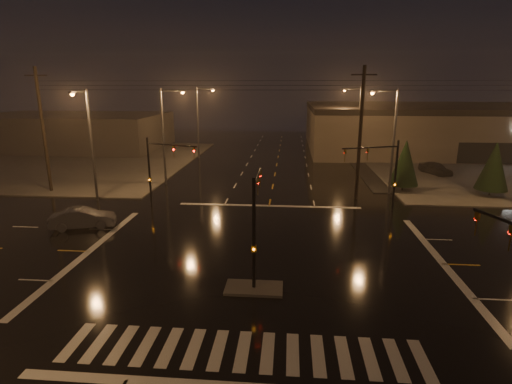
% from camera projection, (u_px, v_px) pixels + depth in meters
% --- Properties ---
extents(ground, '(140.00, 140.00, 0.00)m').
position_uv_depth(ground, '(260.00, 258.00, 24.67)').
color(ground, black).
rests_on(ground, ground).
extents(sidewalk_ne, '(36.00, 36.00, 0.12)m').
position_uv_depth(sidewalk_ne, '(511.00, 168.00, 51.07)').
color(sidewalk_ne, '#42403A').
rests_on(sidewalk_ne, ground).
extents(sidewalk_nw, '(36.00, 36.00, 0.12)m').
position_uv_depth(sidewalk_nw, '(63.00, 161.00, 55.99)').
color(sidewalk_nw, '#42403A').
rests_on(sidewalk_nw, ground).
extents(median_island, '(3.00, 1.60, 0.15)m').
position_uv_depth(median_island, '(254.00, 288.00, 20.80)').
color(median_island, '#42403A').
rests_on(median_island, ground).
extents(crosswalk, '(15.00, 2.60, 0.01)m').
position_uv_depth(crosswalk, '(243.00, 351.00, 16.01)').
color(crosswalk, beige).
rests_on(crosswalk, ground).
extents(stop_bar_far, '(16.00, 0.50, 0.01)m').
position_uv_depth(stop_bar_far, '(269.00, 206.00, 35.26)').
color(stop_bar_far, beige).
rests_on(stop_bar_far, ground).
extents(retail_building, '(60.20, 28.30, 7.20)m').
position_uv_depth(retail_building, '(495.00, 126.00, 65.06)').
color(retail_building, '#6A5F4C').
rests_on(retail_building, ground).
extents(commercial_block, '(30.00, 18.00, 5.60)m').
position_uv_depth(commercial_block, '(72.00, 131.00, 67.24)').
color(commercial_block, '#443F3C').
rests_on(commercial_block, ground).
extents(signal_mast_median, '(0.25, 4.59, 6.00)m').
position_uv_depth(signal_mast_median, '(255.00, 216.00, 20.74)').
color(signal_mast_median, black).
rests_on(signal_mast_median, ground).
extents(signal_mast_ne, '(4.84, 1.86, 6.00)m').
position_uv_depth(signal_mast_ne, '(385.00, 168.00, 32.66)').
color(signal_mast_ne, black).
rests_on(signal_mast_ne, ground).
extents(signal_mast_nw, '(4.84, 1.86, 6.00)m').
position_uv_depth(signal_mast_nw, '(159.00, 164.00, 34.22)').
color(signal_mast_nw, black).
rests_on(signal_mast_nw, ground).
extents(streetlight_1, '(2.77, 0.32, 10.00)m').
position_uv_depth(streetlight_1, '(166.00, 130.00, 41.41)').
color(streetlight_1, '#38383A').
rests_on(streetlight_1, ground).
extents(streetlight_2, '(2.77, 0.32, 10.00)m').
position_uv_depth(streetlight_2, '(200.00, 118.00, 56.81)').
color(streetlight_2, '#38383A').
rests_on(streetlight_2, ground).
extents(streetlight_3, '(2.77, 0.32, 10.00)m').
position_uv_depth(streetlight_3, '(391.00, 135.00, 37.65)').
color(streetlight_3, '#38383A').
rests_on(streetlight_3, ground).
extents(streetlight_4, '(2.77, 0.32, 10.00)m').
position_uv_depth(streetlight_4, '(357.00, 118.00, 56.90)').
color(streetlight_4, '#38383A').
rests_on(streetlight_4, ground).
extents(streetlight_5, '(0.32, 2.77, 10.00)m').
position_uv_depth(streetlight_5, '(89.00, 138.00, 35.24)').
color(streetlight_5, '#38383A').
rests_on(streetlight_5, ground).
extents(utility_pole_0, '(2.20, 0.32, 12.00)m').
position_uv_depth(utility_pole_0, '(43.00, 130.00, 38.36)').
color(utility_pole_0, black).
rests_on(utility_pole_0, ground).
extents(utility_pole_1, '(2.20, 0.32, 12.00)m').
position_uv_depth(utility_pole_1, '(360.00, 133.00, 35.90)').
color(utility_pole_1, black).
rests_on(utility_pole_1, ground).
extents(conifer_0, '(2.87, 2.87, 5.19)m').
position_uv_depth(conifer_0, '(405.00, 162.00, 39.32)').
color(conifer_0, black).
rests_on(conifer_0, ground).
extents(conifer_1, '(2.92, 2.92, 5.27)m').
position_uv_depth(conifer_1, '(494.00, 166.00, 37.51)').
color(conifer_1, black).
rests_on(conifer_1, ground).
extents(car_parked, '(3.34, 4.79, 1.52)m').
position_uv_depth(car_parked, '(435.00, 168.00, 47.40)').
color(car_parked, black).
rests_on(car_parked, ground).
extents(car_crossing, '(4.84, 2.89, 1.51)m').
position_uv_depth(car_crossing, '(83.00, 218.00, 29.66)').
color(car_crossing, '#53555A').
rests_on(car_crossing, ground).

